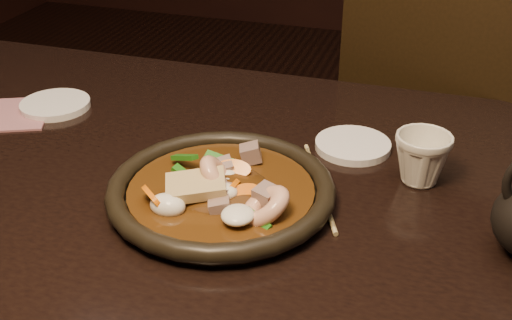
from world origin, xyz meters
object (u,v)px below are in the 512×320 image
(table, at_px, (291,252))
(chair, at_px, (449,157))
(tea_cup, at_px, (422,157))
(plate, at_px, (221,191))

(table, xyz_separation_m, chair, (0.21, 0.63, -0.15))
(chair, height_order, tea_cup, chair)
(table, relative_size, tea_cup, 19.92)
(table, xyz_separation_m, tea_cup, (0.16, 0.12, 0.12))
(table, height_order, chair, chair)
(table, distance_m, plate, 0.13)
(table, height_order, plate, plate)
(tea_cup, bearing_deg, table, -142.67)
(table, distance_m, chair, 0.68)
(tea_cup, bearing_deg, chair, 84.36)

